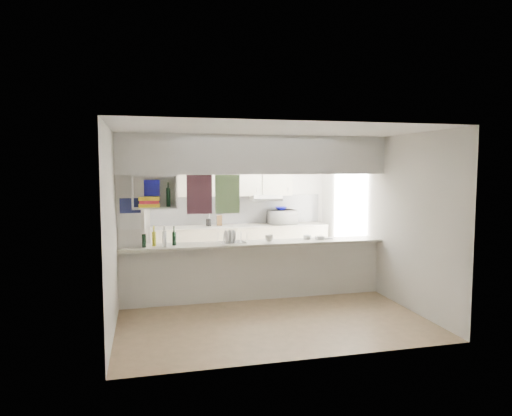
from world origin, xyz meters
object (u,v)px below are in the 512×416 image
object	(u,v)px
dish_rack	(232,238)
wine_bottles	(159,239)
microwave	(283,217)
bowl	(281,208)

from	to	relation	value
dish_rack	wine_bottles	size ratio (longest dim) A/B	0.86
microwave	wine_bottles	bearing A→B (deg)	32.47
microwave	bowl	bearing A→B (deg)	-62.95
dish_rack	wine_bottles	distance (m)	1.13
bowl	wine_bottles	size ratio (longest dim) A/B	0.48
bowl	dish_rack	distance (m)	2.56
wine_bottles	dish_rack	bearing A→B (deg)	2.55
wine_bottles	microwave	bearing A→B (deg)	39.35
microwave	dish_rack	bearing A→B (deg)	47.92
microwave	wine_bottles	world-z (taller)	wine_bottles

